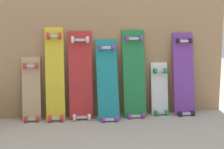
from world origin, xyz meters
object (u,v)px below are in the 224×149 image
Objects in this scene: skateboard_natural at (31,92)px; skateboard_green at (134,77)px; skateboard_white at (160,92)px; skateboard_teal at (108,83)px; skateboard_red at (81,79)px; skateboard_yellow at (55,77)px; skateboard_purple at (184,77)px.

skateboard_natural is 0.72× the size of skateboard_green.
skateboard_green is 0.33m from skateboard_white.
skateboard_teal is (0.74, -0.06, 0.08)m from skateboard_natural.
skateboard_red is (0.48, -0.01, 0.12)m from skateboard_natural.
skateboard_red is at bearing -1.11° from skateboard_natural.
skateboard_white is at bearing 1.52° from skateboard_red.
skateboard_natural is at bearing -179.45° from skateboard_white.
skateboard_yellow is 1.04× the size of skateboard_red.
skateboard_green is 1.55× the size of skateboard_white.
skateboard_yellow reaches higher than skateboard_purple.
skateboard_red is at bearing 179.05° from skateboard_green.
skateboard_yellow is at bearing -3.42° from skateboard_natural.
skateboard_white is (0.82, 0.02, -0.16)m from skateboard_red.
skateboard_teal is (0.51, -0.05, -0.07)m from skateboard_yellow.
skateboard_red is 0.54m from skateboard_green.
skateboard_natural is 0.74m from skateboard_teal.
skateboard_red is at bearing -178.48° from skateboard_white.
skateboard_red is at bearing 1.01° from skateboard_yellow.
skateboard_teal is at bearing -11.09° from skateboard_red.
skateboard_purple reaches higher than skateboard_white.
skateboard_white is 0.66× the size of skateboard_purple.
skateboard_natural is at bearing 178.89° from skateboard_red.
skateboard_red reaches higher than skateboard_teal.
skateboard_purple is at bearing -0.06° from skateboard_yellow.
skateboard_red is 1.52× the size of skateboard_white.
skateboard_green is (0.28, 0.04, 0.05)m from skateboard_teal.
skateboard_teal is 0.28m from skateboard_green.
skateboard_purple is at bearing -0.56° from skateboard_natural.
skateboard_red is 1.06m from skateboard_purple.
skateboard_purple is (0.25, -0.03, 0.15)m from skateboard_white.
skateboard_white is at bearing 6.21° from skateboard_green.
skateboard_red reaches higher than skateboard_white.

